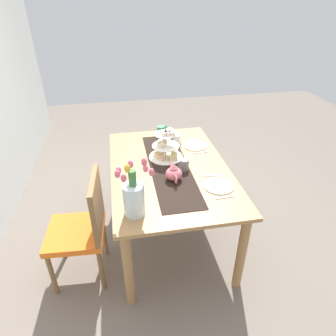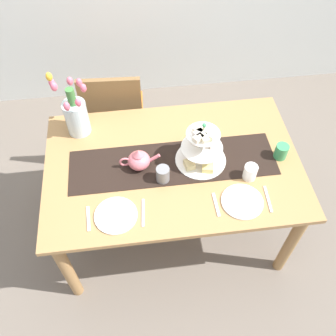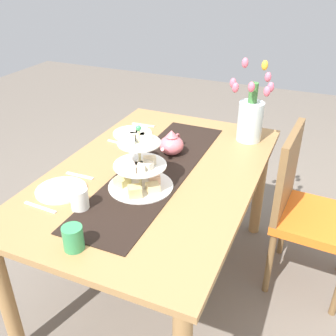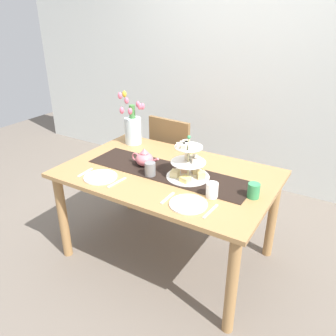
% 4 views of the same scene
% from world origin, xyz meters
% --- Properties ---
extents(ground_plane, '(8.00, 8.00, 0.00)m').
position_xyz_m(ground_plane, '(0.00, 0.00, 0.00)').
color(ground_plane, '#6B6056').
extents(room_wall_rear, '(6.00, 0.08, 2.60)m').
position_xyz_m(room_wall_rear, '(0.00, 1.59, 1.30)').
color(room_wall_rear, silver).
rests_on(room_wall_rear, ground_plane).
extents(dining_table, '(1.51, 0.97, 0.74)m').
position_xyz_m(dining_table, '(0.00, 0.00, 0.63)').
color(dining_table, '#A37747').
rests_on(dining_table, ground_plane).
extents(chair_left, '(0.44, 0.44, 0.91)m').
position_xyz_m(chair_left, '(-0.34, 0.71, 0.50)').
color(chair_left, brown).
rests_on(chair_left, ground_plane).
extents(table_runner, '(1.22, 0.32, 0.00)m').
position_xyz_m(table_runner, '(0.00, 0.00, 0.74)').
color(table_runner, black).
rests_on(table_runner, dining_table).
extents(tiered_cake_stand, '(0.30, 0.30, 0.30)m').
position_xyz_m(tiered_cake_stand, '(0.17, -0.00, 0.84)').
color(tiered_cake_stand, beige).
rests_on(tiered_cake_stand, table_runner).
extents(teapot, '(0.24, 0.13, 0.14)m').
position_xyz_m(teapot, '(-0.20, 0.00, 0.79)').
color(teapot, '#D66B75').
rests_on(teapot, table_runner).
extents(tulip_vase, '(0.21, 0.24, 0.45)m').
position_xyz_m(tulip_vase, '(-0.55, 0.33, 0.88)').
color(tulip_vase, silver).
rests_on(tulip_vase, dining_table).
extents(dinner_plate_left, '(0.23, 0.23, 0.01)m').
position_xyz_m(dinner_plate_left, '(-0.35, -0.32, 0.74)').
color(dinner_plate_left, white).
rests_on(dinner_plate_left, dining_table).
extents(fork_left, '(0.02, 0.15, 0.01)m').
position_xyz_m(fork_left, '(-0.49, -0.32, 0.74)').
color(fork_left, silver).
rests_on(fork_left, dining_table).
extents(knife_left, '(0.03, 0.17, 0.01)m').
position_xyz_m(knife_left, '(-0.20, -0.32, 0.74)').
color(knife_left, silver).
rests_on(knife_left, dining_table).
extents(dinner_plate_right, '(0.23, 0.23, 0.01)m').
position_xyz_m(dinner_plate_right, '(0.34, -0.32, 0.74)').
color(dinner_plate_right, white).
rests_on(dinner_plate_right, dining_table).
extents(fork_right, '(0.02, 0.15, 0.01)m').
position_xyz_m(fork_right, '(0.19, -0.32, 0.74)').
color(fork_right, silver).
rests_on(fork_right, dining_table).
extents(knife_right, '(0.02, 0.17, 0.01)m').
position_xyz_m(knife_right, '(0.48, -0.32, 0.74)').
color(knife_right, silver).
rests_on(knife_right, dining_table).
extents(mug_grey, '(0.08, 0.08, 0.09)m').
position_xyz_m(mug_grey, '(-0.07, -0.11, 0.79)').
color(mug_grey, slate).
rests_on(mug_grey, table_runner).
extents(mug_white_text, '(0.08, 0.08, 0.09)m').
position_xyz_m(mug_white_text, '(0.42, -0.16, 0.78)').
color(mug_white_text, white).
rests_on(mug_white_text, dining_table).
extents(mug_orange, '(0.08, 0.08, 0.09)m').
position_xyz_m(mug_orange, '(0.64, -0.03, 0.78)').
color(mug_orange, '#389356').
rests_on(mug_orange, dining_table).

